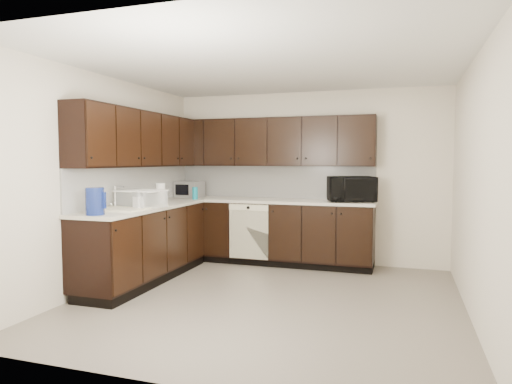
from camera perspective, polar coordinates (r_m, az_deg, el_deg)
floor at (r=5.05m, az=1.48°, el=-13.33°), size 4.00×4.00×0.00m
ceiling at (r=4.93m, az=1.53°, el=15.65°), size 4.00×4.00×0.00m
wall_back at (r=6.77m, az=6.33°, el=1.81°), size 4.00×0.02×2.50m
wall_left at (r=5.73m, az=-18.05°, el=1.25°), size 0.02×4.00×2.50m
wall_right at (r=4.68m, az=25.72°, el=0.47°), size 0.02×4.00×2.50m
wall_front at (r=2.97m, az=-9.52°, el=-0.98°), size 4.00×0.02×2.50m
lower_cabinets at (r=6.30m, az=-4.46°, el=-5.99°), size 3.00×2.80×0.90m
countertop at (r=6.23m, az=-4.51°, el=-1.40°), size 3.03×2.83×0.04m
backsplash at (r=6.49m, az=-5.52°, el=1.11°), size 3.00×2.80×0.48m
upper_cabinets at (r=6.34m, az=-5.01°, el=6.38°), size 3.00×2.80×0.70m
dishwasher at (r=6.45m, az=-0.91°, el=-4.55°), size 0.58×0.04×0.78m
sink at (r=5.57m, az=-15.39°, el=-2.59°), size 0.54×0.82×0.42m
microwave at (r=6.37m, az=11.83°, el=0.36°), size 0.72×0.60×0.34m
soap_bottle_a at (r=5.44m, az=-14.47°, el=-0.95°), size 0.13×0.13×0.22m
soap_bottle_b at (r=6.11m, az=-13.97°, el=-0.43°), size 0.11×0.11×0.21m
toaster_oven at (r=7.04m, az=-8.33°, el=0.35°), size 0.43×0.35×0.24m
storage_bin at (r=5.65m, az=-14.10°, el=-0.84°), size 0.61×0.53×0.20m
blue_pitcher at (r=4.98m, az=-19.49°, el=-1.10°), size 0.24×0.24×0.28m
teal_tumbler at (r=6.65m, az=-7.63°, el=-0.15°), size 0.09×0.09×0.18m
paper_towel_roll at (r=6.03m, az=-11.84°, el=-0.20°), size 0.16×0.16×0.27m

